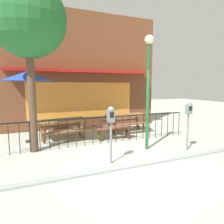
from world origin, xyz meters
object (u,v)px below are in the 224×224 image
(street_tree, at_px, (28,20))
(parking_meter_far, at_px, (111,120))
(patio_bench, at_px, (114,130))
(picnic_table_left, at_px, (63,124))
(picnic_table_right, at_px, (127,118))
(parking_meter_near, at_px, (189,113))
(street_lamp, at_px, (148,75))
(patio_umbrella, at_px, (27,77))

(street_tree, bearing_deg, parking_meter_far, -44.32)
(patio_bench, bearing_deg, picnic_table_left, 158.99)
(picnic_table_left, bearing_deg, patio_bench, -21.01)
(picnic_table_right, xyz_separation_m, parking_meter_near, (0.59, -3.09, 0.58))
(picnic_table_left, height_order, parking_meter_far, parking_meter_far)
(parking_meter_far, relative_size, street_lamp, 0.42)
(street_lamp, bearing_deg, parking_meter_near, -27.18)
(patio_bench, xyz_separation_m, parking_meter_near, (1.64, -2.08, 0.84))
(picnic_table_left, height_order, street_lamp, street_lamp)
(picnic_table_left, distance_m, patio_umbrella, 2.10)
(parking_meter_near, relative_size, street_tree, 0.30)
(picnic_table_right, bearing_deg, patio_umbrella, -177.72)
(patio_umbrella, distance_m, parking_meter_near, 5.58)
(picnic_table_left, distance_m, parking_meter_near, 4.46)
(parking_meter_near, distance_m, street_tree, 5.53)
(picnic_table_left, relative_size, street_tree, 0.39)
(picnic_table_right, distance_m, parking_meter_far, 3.81)
(picnic_table_right, height_order, street_tree, street_tree)
(picnic_table_right, bearing_deg, parking_meter_far, -123.09)
(street_tree, distance_m, street_lamp, 3.88)
(parking_meter_near, bearing_deg, street_tree, 158.88)
(picnic_table_right, bearing_deg, patio_bench, -135.83)
(picnic_table_left, xyz_separation_m, patio_umbrella, (-1.16, 0.16, 1.75))
(patio_bench, height_order, parking_meter_near, parking_meter_near)
(patio_bench, relative_size, street_lamp, 0.40)
(patio_umbrella, bearing_deg, parking_meter_far, -56.99)
(patio_umbrella, bearing_deg, patio_bench, -16.15)
(picnic_table_left, relative_size, patio_umbrella, 0.77)
(picnic_table_left, xyz_separation_m, street_tree, (-1.05, -1.04, 3.30))
(parking_meter_near, bearing_deg, patio_umbrella, 147.44)
(picnic_table_right, relative_size, patio_bench, 1.31)
(patio_umbrella, relative_size, parking_meter_near, 1.65)
(parking_meter_far, height_order, street_tree, street_tree)
(picnic_table_left, distance_m, street_tree, 3.62)
(street_lamp, bearing_deg, picnic_table_left, 136.54)
(patio_umbrella, xyz_separation_m, patio_bench, (2.96, -0.86, -2.00))
(street_lamp, bearing_deg, picnic_table_right, 77.91)
(street_tree, bearing_deg, picnic_table_left, 44.66)
(picnic_table_right, distance_m, patio_bench, 1.48)
(patio_umbrella, relative_size, street_lamp, 0.71)
(parking_meter_far, bearing_deg, patio_bench, 64.71)
(parking_meter_far, bearing_deg, street_lamp, 22.95)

